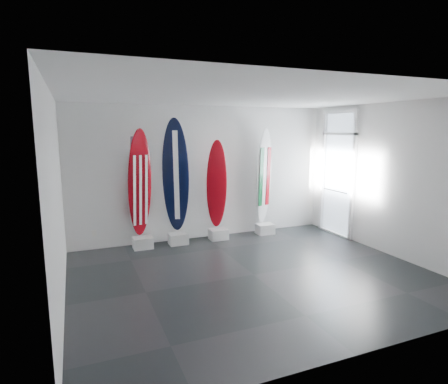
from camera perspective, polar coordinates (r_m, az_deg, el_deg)
name	(u,v)px	position (r m, az deg, el deg)	size (l,w,h in m)	color
floor	(254,275)	(6.54, 4.60, -12.63)	(6.00, 6.00, 0.00)	black
ceiling	(256,96)	(6.08, 4.99, 14.58)	(6.00, 6.00, 0.00)	white
wall_back	(205,173)	(8.41, -2.99, 2.96)	(6.00, 6.00, 0.00)	silver
wall_front	(365,224)	(4.11, 20.90, -4.65)	(6.00, 6.00, 0.00)	silver
wall_left	(57,202)	(5.48, -24.43, -1.45)	(5.00, 5.00, 0.00)	silver
wall_right	(391,180)	(7.95, 24.44, 1.73)	(5.00, 5.00, 0.00)	silver
display_block_usa	(143,243)	(8.02, -12.42, -7.67)	(0.40, 0.30, 0.24)	silver
surfboard_usa	(140,183)	(7.84, -12.88, 1.30)	(0.51, 0.08, 2.27)	maroon
display_block_navy	(178,239)	(8.17, -7.09, -7.18)	(0.40, 0.30, 0.24)	silver
surfboard_navy	(176,176)	(7.99, -7.48, 2.40)	(0.57, 0.08, 2.51)	black
display_block_swiss	(218,234)	(8.46, -0.86, -6.53)	(0.40, 0.30, 0.24)	silver
surfboard_swiss	(217,185)	(8.31, -1.13, 1.15)	(0.46, 0.08, 2.04)	maroon
display_block_italy	(265,229)	(8.95, 6.36, -5.68)	(0.40, 0.30, 0.24)	silver
surfboard_italy	(264,177)	(8.80, 6.19, 2.38)	(0.51, 0.08, 2.27)	white
wall_outlet	(94,233)	(8.15, -19.44, -6.04)	(0.09, 0.02, 0.13)	silver
glass_door	(338,175)	(9.06, 17.16, 2.54)	(0.12, 1.16, 2.85)	white
balcony	(378,209)	(10.09, 22.75, -2.42)	(2.80, 2.20, 1.20)	slate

